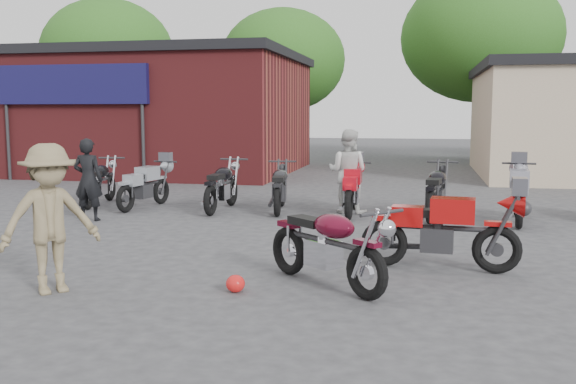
% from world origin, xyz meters
% --- Properties ---
extents(ground, '(90.00, 90.00, 0.00)m').
position_xyz_m(ground, '(0.00, 0.00, 0.00)').
color(ground, '#373739').
extents(brick_building, '(12.00, 8.00, 4.00)m').
position_xyz_m(brick_building, '(-9.00, 14.00, 2.00)').
color(brick_building, maroon).
rests_on(brick_building, ground).
extents(tree_0, '(6.56, 6.56, 8.20)m').
position_xyz_m(tree_0, '(-14.00, 22.00, 4.10)').
color(tree_0, '#285617').
rests_on(tree_0, ground).
extents(tree_1, '(5.92, 5.92, 7.40)m').
position_xyz_m(tree_1, '(-5.00, 22.00, 3.70)').
color(tree_1, '#285617').
rests_on(tree_1, ground).
extents(tree_2, '(7.04, 7.04, 8.80)m').
position_xyz_m(tree_2, '(4.00, 22.00, 4.40)').
color(tree_2, '#285617').
rests_on(tree_2, ground).
extents(vintage_motorcycle, '(1.99, 1.86, 1.19)m').
position_xyz_m(vintage_motorcycle, '(0.46, -0.52, 0.59)').
color(vintage_motorcycle, '#570A1E').
rests_on(vintage_motorcycle, ground).
extents(sportbike, '(2.13, 0.86, 1.21)m').
position_xyz_m(sportbike, '(1.89, 0.67, 0.60)').
color(sportbike, red).
rests_on(sportbike, ground).
extents(helmet, '(0.31, 0.31, 0.21)m').
position_xyz_m(helmet, '(-0.58, -0.97, 0.11)').
color(helmet, red).
rests_on(helmet, ground).
extents(person_dark, '(0.61, 0.42, 1.65)m').
position_xyz_m(person_dark, '(-4.92, 3.38, 0.82)').
color(person_dark, black).
rests_on(person_dark, ground).
extents(person_light, '(0.99, 0.84, 1.79)m').
position_xyz_m(person_light, '(0.03, 5.44, 0.90)').
color(person_light, silver).
rests_on(person_light, ground).
extents(person_tan, '(1.29, 1.30, 1.80)m').
position_xyz_m(person_tan, '(-2.74, -1.43, 0.90)').
color(person_tan, '#7E6F4E').
rests_on(person_tan, ground).
extents(row_bike_0, '(0.96, 2.10, 1.17)m').
position_xyz_m(row_bike_0, '(-5.78, 5.44, 0.59)').
color(row_bike_0, black).
rests_on(row_bike_0, ground).
extents(row_bike_1, '(0.95, 2.01, 1.12)m').
position_xyz_m(row_bike_1, '(-4.53, 5.18, 0.56)').
color(row_bike_1, '#9AA0A8').
rests_on(row_bike_1, ground).
extents(row_bike_2, '(0.69, 2.08, 1.20)m').
position_xyz_m(row_bike_2, '(-2.72, 5.21, 0.60)').
color(row_bike_2, black).
rests_on(row_bike_2, ground).
extents(row_bike_3, '(0.95, 2.07, 1.16)m').
position_xyz_m(row_bike_3, '(-1.45, 5.35, 0.58)').
color(row_bike_3, black).
rests_on(row_bike_3, ground).
extents(row_bike_4, '(0.69, 2.03, 1.17)m').
position_xyz_m(row_bike_4, '(0.16, 5.23, 0.59)').
color(row_bike_4, red).
rests_on(row_bike_4, ground).
extents(row_bike_5, '(1.00, 2.19, 1.22)m').
position_xyz_m(row_bike_5, '(1.89, 5.13, 0.61)').
color(row_bike_5, black).
rests_on(row_bike_5, ground).
extents(row_bike_6, '(0.94, 2.19, 1.23)m').
position_xyz_m(row_bike_6, '(3.46, 4.94, 0.62)').
color(row_bike_6, '#9999A6').
rests_on(row_bike_6, ground).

